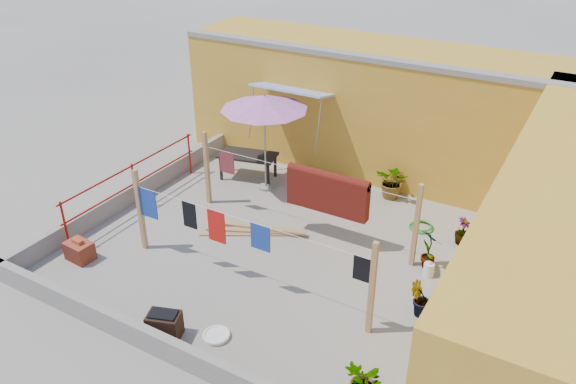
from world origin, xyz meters
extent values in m
plane|color=#9E998E|center=(0.00, 0.00, 0.00)|extent=(80.00, 80.00, 0.00)
cube|color=gold|center=(0.50, 4.70, 1.60)|extent=(11.00, 2.40, 3.20)
cube|color=gray|center=(0.50, 3.65, 3.15)|extent=(11.00, 0.35, 0.12)
cube|color=#2D51B2|center=(-1.60, 3.15, 2.25)|extent=(2.00, 0.79, 0.22)
cylinder|color=gray|center=(-2.55, 2.78, 1.60)|extent=(0.03, 0.30, 1.28)
cylinder|color=gray|center=(-0.65, 2.78, 1.60)|extent=(0.03, 0.30, 1.28)
cube|color=gold|center=(5.20, 0.00, 1.60)|extent=(2.40, 9.00, 3.20)
cube|color=gray|center=(0.00, -3.58, 0.22)|extent=(8.30, 0.16, 0.44)
cube|color=gray|center=(-4.08, 0.00, 0.22)|extent=(0.16, 7.30, 0.44)
cylinder|color=#A71310|center=(-3.85, -2.20, 0.55)|extent=(0.05, 0.05, 1.10)
cylinder|color=#A71310|center=(-3.85, -0.20, 0.55)|extent=(0.05, 0.05, 1.10)
cylinder|color=#A71310|center=(-3.85, 1.80, 0.55)|extent=(0.05, 0.05, 1.10)
cylinder|color=#A71310|center=(-3.85, -0.20, 1.05)|extent=(0.04, 4.20, 0.04)
cylinder|color=#A71310|center=(-3.85, -0.20, 0.60)|extent=(0.04, 4.20, 0.04)
cube|color=tan|center=(-2.50, -1.40, 0.90)|extent=(0.09, 0.09, 1.80)
cube|color=tan|center=(2.50, -1.40, 0.90)|extent=(0.09, 0.09, 1.80)
cube|color=tan|center=(2.50, 0.80, 0.90)|extent=(0.09, 0.09, 1.80)
cube|color=tan|center=(-2.50, 0.80, 0.90)|extent=(0.09, 0.09, 1.80)
cylinder|color=silver|center=(0.00, -1.40, 1.45)|extent=(5.00, 0.01, 0.01)
cylinder|color=silver|center=(0.00, 0.80, 1.45)|extent=(5.00, 0.01, 0.01)
cube|color=#50120D|center=(0.60, 0.80, 1.09)|extent=(1.79, 0.22, 0.83)
cube|color=black|center=(0.96, 0.80, 1.16)|extent=(0.33, 0.02, 0.57)
cube|color=maroon|center=(-1.92, 0.80, 1.19)|extent=(0.38, 0.02, 0.52)
cube|color=navy|center=(-2.25, -1.40, 1.13)|extent=(0.42, 0.02, 0.63)
cube|color=black|center=(-1.21, -1.40, 1.18)|extent=(0.31, 0.02, 0.55)
cube|color=red|center=(-0.59, -1.40, 1.12)|extent=(0.38, 0.02, 0.67)
cube|color=navy|center=(0.37, -1.40, 1.19)|extent=(0.40, 0.02, 0.52)
cube|color=black|center=(2.30, -1.40, 1.22)|extent=(0.30, 0.02, 0.46)
cylinder|color=gray|center=(-1.71, 2.07, 0.03)|extent=(0.37, 0.37, 0.06)
cylinder|color=gray|center=(-1.71, 2.07, 1.18)|extent=(0.05, 0.05, 2.36)
cone|color=#CB6DB2|center=(-1.71, 2.07, 2.24)|extent=(2.70, 2.70, 0.33)
cylinder|color=gray|center=(-1.71, 2.07, 2.43)|extent=(0.04, 0.04, 0.10)
cube|color=black|center=(-2.39, 2.32, 0.65)|extent=(1.57, 1.03, 0.05)
cube|color=black|center=(-2.93, 1.89, 0.32)|extent=(0.05, 0.05, 0.63)
cube|color=black|center=(-3.07, 2.45, 0.32)|extent=(0.05, 0.05, 0.63)
cube|color=black|center=(-1.71, 2.18, 0.32)|extent=(0.05, 0.05, 0.63)
cube|color=black|center=(-1.84, 2.74, 0.32)|extent=(0.05, 0.05, 0.63)
cube|color=#A03A24|center=(-3.34, -2.36, 0.19)|extent=(0.56, 0.42, 0.39)
cube|color=#A34B26|center=(-3.34, -2.36, 0.43)|extent=(0.25, 0.13, 0.08)
cube|color=tan|center=(-0.93, 0.07, 0.02)|extent=(1.86, 1.15, 0.04)
cube|color=tan|center=(-0.85, 0.19, 0.07)|extent=(1.93, 0.99, 0.04)
cube|color=tan|center=(-0.77, 0.31, 0.11)|extent=(2.02, 0.73, 0.04)
cube|color=black|center=(-0.40, -3.20, 0.23)|extent=(0.63, 0.52, 0.45)
cube|color=black|center=(-0.40, -3.20, 0.47)|extent=(0.51, 0.40, 0.04)
cylinder|color=silver|center=(0.36, -2.81, 0.03)|extent=(0.44, 0.44, 0.06)
torus|color=silver|center=(0.36, -2.81, 0.06)|extent=(0.46, 0.46, 0.05)
cylinder|color=silver|center=(2.90, 0.60, 0.14)|extent=(0.21, 0.21, 0.28)
cylinder|color=silver|center=(2.90, 0.60, 0.30)|extent=(0.06, 0.06, 0.05)
cylinder|color=silver|center=(3.70, 1.78, 0.15)|extent=(0.22, 0.22, 0.29)
cylinder|color=silver|center=(3.70, 1.78, 0.31)|extent=(0.06, 0.06, 0.05)
torus|color=#1B7C1C|center=(2.25, 2.21, 0.02)|extent=(0.54, 0.54, 0.04)
torus|color=#1B7C1C|center=(2.25, 2.21, 0.06)|extent=(0.46, 0.46, 0.04)
imported|color=#1A5A19|center=(1.18, 3.20, 0.43)|extent=(0.79, 0.69, 0.87)
imported|color=#1A5A19|center=(3.16, 2.04, 0.30)|extent=(0.37, 0.37, 0.60)
imported|color=#1A5A19|center=(2.81, 0.84, 0.45)|extent=(0.57, 0.52, 0.90)
imported|color=#1A5A19|center=(3.10, -0.59, 0.35)|extent=(0.49, 0.49, 0.70)
imported|color=#1A5A19|center=(3.01, -2.78, 0.33)|extent=(0.79, 0.80, 0.67)
camera|label=1|loc=(4.92, -8.32, 6.63)|focal=35.00mm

